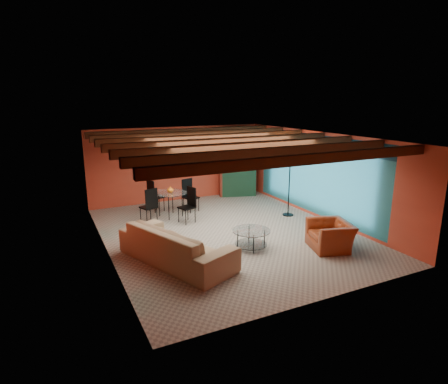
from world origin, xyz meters
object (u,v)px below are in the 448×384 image
sofa (176,245)px  potted_plant (236,132)px  floor_lamp (289,183)px  dining_table (171,200)px  armchair (330,235)px  vase (170,180)px  armoire (235,167)px  coffee_table (251,239)px

sofa → potted_plant: size_ratio=6.44×
floor_lamp → dining_table: bearing=155.9°
armchair → potted_plant: (0.36, 5.82, 2.11)m
dining_table → armchair: bearing=-57.0°
armchair → sofa: bearing=-87.0°
sofa → potted_plant: bearing=-61.9°
potted_plant → vase: potted_plant is taller
armchair → vase: vase is taller
armchair → armoire: (0.36, 5.82, 0.77)m
armchair → dining_table: 5.11m
sofa → armoire: armoire is taller
armoire → vase: (-3.14, -1.54, 0.08)m
coffee_table → vase: 3.67m
armchair → vase: (-2.78, 4.28, 0.85)m
sofa → dining_table: (0.96, 3.35, 0.12)m
potted_plant → vase: 3.71m
floor_lamp → potted_plant: bearing=95.9°
coffee_table → dining_table: dining_table is taller
sofa → potted_plant: (4.10, 4.89, 2.03)m
potted_plant → armchair: bearing=-93.5°
potted_plant → vase: size_ratio=2.19×
floor_lamp → vase: 3.79m
dining_table → potted_plant: 3.98m
coffee_table → armoire: size_ratio=0.43×
sofa → coffee_table: sofa is taller
coffee_table → armchair: bearing=-26.5°
sofa → dining_table: 3.49m
floor_lamp → vase: bearing=155.9°
armchair → armoire: armoire is taller
sofa → dining_table: bearing=-38.0°
floor_lamp → potted_plant: size_ratio=4.65×
floor_lamp → potted_plant: potted_plant is taller
armoire → potted_plant: potted_plant is taller
sofa → armchair: bearing=-125.9°
vase → armoire: bearing=26.1°
floor_lamp → vase: size_ratio=10.20×
armoire → vase: 3.49m
armoire → potted_plant: 1.35m
sofa → armoire: size_ratio=1.32×
armchair → coffee_table: bearing=-99.6°
vase → floor_lamp: bearing=-24.1°
dining_table → vase: bearing=0.0°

